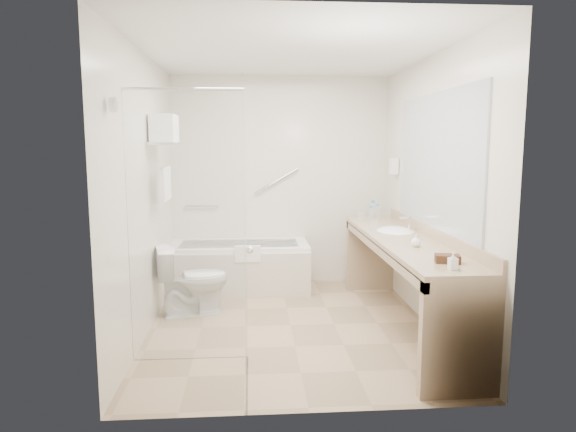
{
  "coord_description": "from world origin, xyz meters",
  "views": [
    {
      "loc": [
        -0.36,
        -4.64,
        1.7
      ],
      "look_at": [
        0.0,
        0.3,
        1.0
      ],
      "focal_mm": 32.0,
      "sensor_mm": 36.0,
      "label": 1
    }
  ],
  "objects": [
    {
      "name": "water_bottle_mid",
      "position": [
        1.04,
        0.92,
        0.94
      ],
      "size": [
        0.06,
        0.06,
        0.19
      ],
      "rotation": [
        0.0,
        0.0,
        0.43
      ],
      "color": "silver",
      "rests_on": "vanity_counter"
    },
    {
      "name": "mirror",
      "position": [
        1.29,
        -0.15,
        1.55
      ],
      "size": [
        0.02,
        2.0,
        1.2
      ],
      "primitive_type": "cube",
      "color": "#ABB0B7",
      "rests_on": "wall_right"
    },
    {
      "name": "toilet",
      "position": [
        -0.95,
        0.4,
        0.35
      ],
      "size": [
        0.78,
        0.56,
        0.69
      ],
      "primitive_type": "imported",
      "rotation": [
        0.0,
        0.0,
        1.83
      ],
      "color": "white",
      "rests_on": "floor"
    },
    {
      "name": "wall_back",
      "position": [
        0.0,
        1.6,
        1.25
      ],
      "size": [
        2.6,
        0.1,
        2.5
      ],
      "primitive_type": "cube",
      "color": "beige",
      "rests_on": "ground"
    },
    {
      "name": "wall_front",
      "position": [
        0.0,
        -1.6,
        1.25
      ],
      "size": [
        2.6,
        0.1,
        2.5
      ],
      "primitive_type": "cube",
      "color": "beige",
      "rests_on": "ground"
    },
    {
      "name": "towel_shelf",
      "position": [
        -1.17,
        0.35,
        1.75
      ],
      "size": [
        0.24,
        0.55,
        0.81
      ],
      "color": "silver",
      "rests_on": "wall_left"
    },
    {
      "name": "sink",
      "position": [
        1.05,
        0.25,
        0.82
      ],
      "size": [
        0.4,
        0.52,
        0.14
      ],
      "primitive_type": "ellipsoid",
      "color": "white",
      "rests_on": "vanity_counter"
    },
    {
      "name": "drinking_glass_far",
      "position": [
        0.85,
        0.3,
        0.9
      ],
      "size": [
        0.09,
        0.09,
        0.1
      ],
      "primitive_type": "cylinder",
      "rotation": [
        0.0,
        0.0,
        0.21
      ],
      "color": "silver",
      "rests_on": "vanity_counter"
    },
    {
      "name": "amenity_basket",
      "position": [
        1.05,
        -1.12,
        0.88
      ],
      "size": [
        0.2,
        0.15,
        0.06
      ],
      "primitive_type": "cube",
      "rotation": [
        0.0,
        0.0,
        -0.25
      ],
      "color": "#402816",
      "rests_on": "vanity_counter"
    },
    {
      "name": "drinking_glass_near",
      "position": [
        0.84,
        0.87,
        0.9
      ],
      "size": [
        0.1,
        0.1,
        0.1
      ],
      "primitive_type": "cylinder",
      "rotation": [
        0.0,
        0.0,
        -0.42
      ],
      "color": "silver",
      "rests_on": "vanity_counter"
    },
    {
      "name": "hairdryer_unit",
      "position": [
        1.25,
        1.05,
        1.45
      ],
      "size": [
        0.08,
        0.1,
        0.18
      ],
      "primitive_type": "cube",
      "color": "silver",
      "rests_on": "wall_right"
    },
    {
      "name": "faucet",
      "position": [
        1.2,
        0.25,
        0.93
      ],
      "size": [
        0.03,
        0.03,
        0.14
      ],
      "primitive_type": "cylinder",
      "color": "silver",
      "rests_on": "vanity_counter"
    },
    {
      "name": "ceiling",
      "position": [
        0.0,
        0.0,
        2.5
      ],
      "size": [
        2.6,
        3.2,
        0.1
      ],
      "primitive_type": "cube",
      "color": "silver",
      "rests_on": "wall_back"
    },
    {
      "name": "water_bottle_right",
      "position": [
        1.03,
        1.1,
        0.94
      ],
      "size": [
        0.06,
        0.06,
        0.21
      ],
      "rotation": [
        0.0,
        0.0,
        0.11
      ],
      "color": "silver",
      "rests_on": "vanity_counter"
    },
    {
      "name": "bathtub",
      "position": [
        -0.5,
        1.24,
        0.28
      ],
      "size": [
        1.6,
        0.73,
        0.59
      ],
      "color": "white",
      "rests_on": "floor"
    },
    {
      "name": "wall_left",
      "position": [
        -1.3,
        0.0,
        1.25
      ],
      "size": [
        0.1,
        3.2,
        2.5
      ],
      "primitive_type": "cube",
      "color": "beige",
      "rests_on": "ground"
    },
    {
      "name": "water_bottle_left",
      "position": [
        0.95,
        0.82,
        0.93
      ],
      "size": [
        0.06,
        0.06,
        0.18
      ],
      "rotation": [
        0.0,
        0.0,
        0.0
      ],
      "color": "silver",
      "rests_on": "vanity_counter"
    },
    {
      "name": "vanity_counter",
      "position": [
        1.02,
        -0.15,
        0.64
      ],
      "size": [
        0.55,
        2.7,
        0.95
      ],
      "color": "tan",
      "rests_on": "floor"
    },
    {
      "name": "shower_enclosure",
      "position": [
        -0.63,
        -0.93,
        1.07
      ],
      "size": [
        0.96,
        0.91,
        2.11
      ],
      "color": "silver",
      "rests_on": "floor"
    },
    {
      "name": "soap_bottle_a",
      "position": [
        1.01,
        -1.32,
        0.88
      ],
      "size": [
        0.07,
        0.12,
        0.06
      ],
      "primitive_type": "imported",
      "rotation": [
        0.0,
        0.0,
        0.1
      ],
      "color": "silver",
      "rests_on": "vanity_counter"
    },
    {
      "name": "wall_right",
      "position": [
        1.3,
        0.0,
        1.25
      ],
      "size": [
        0.1,
        3.2,
        2.5
      ],
      "primitive_type": "cube",
      "color": "beige",
      "rests_on": "ground"
    },
    {
      "name": "soap_bottle_b",
      "position": [
        1.0,
        -0.55,
        0.89
      ],
      "size": [
        0.09,
        0.11,
        0.08
      ],
      "primitive_type": "imported",
      "rotation": [
        0.0,
        0.0,
        -0.14
      ],
      "color": "silver",
      "rests_on": "vanity_counter"
    },
    {
      "name": "grab_bar_long",
      "position": [
        -0.05,
        1.56,
        1.25
      ],
      "size": [
        0.53,
        0.03,
        0.33
      ],
      "primitive_type": "cylinder",
      "rotation": [
        0.0,
        1.05,
        0.0
      ],
      "color": "silver",
      "rests_on": "wall_back"
    },
    {
      "name": "grab_bar_short",
      "position": [
        -0.95,
        1.56,
        0.95
      ],
      "size": [
        0.4,
        0.03,
        0.03
      ],
      "primitive_type": "cylinder",
      "rotation": [
        0.0,
        1.57,
        0.0
      ],
      "color": "silver",
      "rests_on": "wall_back"
    },
    {
      "name": "floor",
      "position": [
        0.0,
        0.0,
        0.0
      ],
      "size": [
        3.2,
        3.2,
        0.0
      ],
      "primitive_type": "plane",
      "color": "tan",
      "rests_on": "ground"
    }
  ]
}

